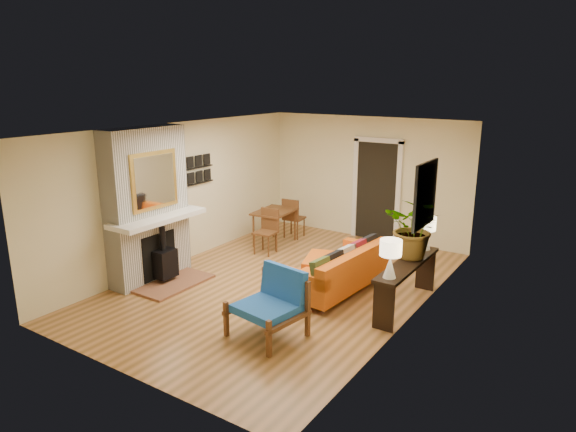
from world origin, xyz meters
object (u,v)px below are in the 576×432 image
at_px(blue_chair, 273,300).
at_px(lamp_near, 390,254).
at_px(dining_table, 278,218).
at_px(lamp_far, 426,229).
at_px(ottoman, 330,268).
at_px(houseplant, 415,228).
at_px(console_table, 407,272).
at_px(sofa, 341,271).

relative_size(blue_chair, lamp_near, 1.82).
xyz_separation_m(dining_table, lamp_far, (3.36, -0.74, 0.49)).
height_order(ottoman, houseplant, houseplant).
xyz_separation_m(console_table, lamp_near, (0.00, -0.71, 0.49)).
xyz_separation_m(sofa, dining_table, (-2.24, 1.43, 0.23)).
xyz_separation_m(console_table, lamp_far, (0.00, 0.73, 0.49)).
relative_size(lamp_near, lamp_far, 1.00).
height_order(dining_table, lamp_far, lamp_far).
bearing_deg(houseplant, lamp_far, 88.81).
distance_m(sofa, houseplant, 1.41).
height_order(dining_table, console_table, dining_table).
distance_m(console_table, houseplant, 0.67).
xyz_separation_m(blue_chair, dining_table, (-2.14, 3.22, 0.09)).
bearing_deg(sofa, houseplant, 10.35).
height_order(blue_chair, lamp_far, lamp_far).
distance_m(ottoman, houseplant, 1.75).
bearing_deg(blue_chair, sofa, 86.87).
bearing_deg(console_table, dining_table, 156.27).
bearing_deg(houseplant, blue_chair, -121.17).
height_order(lamp_near, lamp_far, same).
bearing_deg(dining_table, blue_chair, -56.32).
distance_m(dining_table, lamp_near, 4.04).
xyz_separation_m(ottoman, lamp_near, (1.47, -1.01, 0.82)).
distance_m(ottoman, lamp_far, 1.74).
relative_size(ottoman, dining_table, 0.63).
bearing_deg(lamp_far, dining_table, 167.54).
bearing_deg(houseplant, console_table, -87.73).
relative_size(dining_table, lamp_far, 3.06).
bearing_deg(console_table, sofa, 177.45).
height_order(sofa, ottoman, sofa).
bearing_deg(ottoman, sofa, -36.00).
height_order(sofa, console_table, sofa).
bearing_deg(blue_chair, lamp_near, 40.44).
bearing_deg(lamp_far, blue_chair, -116.15).
relative_size(blue_chair, console_table, 0.53).
height_order(blue_chair, lamp_near, lamp_near).
distance_m(sofa, lamp_near, 1.53).
bearing_deg(ottoman, dining_table, 148.22).
xyz_separation_m(blue_chair, lamp_near, (1.22, 1.04, 0.58)).
distance_m(console_table, lamp_near, 0.86).
bearing_deg(dining_table, ottoman, -31.78).
relative_size(ottoman, lamp_near, 1.91).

